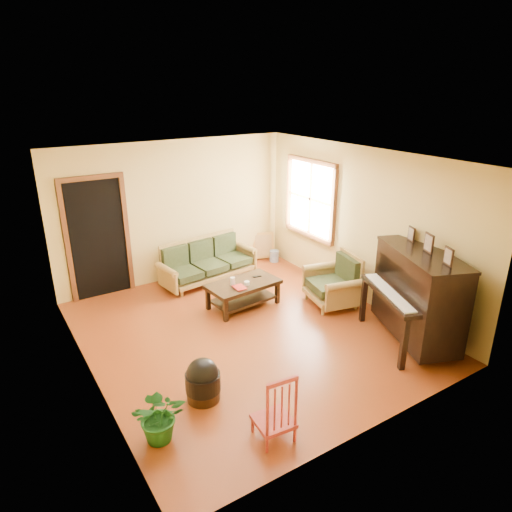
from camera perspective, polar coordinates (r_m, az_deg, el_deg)
floor at (r=7.02m, az=-1.20°, el=-9.39°), size 5.00×5.00×0.00m
doorway at (r=8.24m, az=-19.14°, el=1.95°), size 1.08×0.16×2.05m
window at (r=8.65m, az=6.83°, el=7.12°), size 0.12×1.36×1.46m
sofa at (r=8.60m, az=-5.96°, el=-0.63°), size 1.93×1.01×0.79m
coffee_table at (r=7.66m, az=-1.62°, el=-4.80°), size 1.24×0.75×0.43m
armchair at (r=7.74m, az=9.45°, el=-3.00°), size 1.01×1.04×0.88m
piano at (r=6.88m, az=19.56°, el=-4.90°), size 1.43×1.78×1.37m
footstool at (r=5.63m, az=-6.64°, el=-15.66°), size 0.44×0.44×0.40m
red_chair at (r=4.97m, az=2.24°, el=-18.10°), size 0.42×0.46×0.82m
leaning_frame at (r=9.68m, az=0.92°, el=1.35°), size 0.45×0.27×0.60m
ceramic_crock at (r=9.58m, az=2.28°, el=-0.01°), size 0.25×0.25×0.24m
potted_plant at (r=5.11m, az=-11.90°, el=-18.90°), size 0.68×0.63×0.61m
book at (r=7.33m, az=-2.68°, el=-4.10°), size 0.19×0.25×0.02m
candle at (r=7.46m, az=-2.93°, el=-3.15°), size 0.10×0.10×0.13m
glass_jar at (r=7.48m, az=-1.15°, el=-3.40°), size 0.11×0.11×0.06m
remote at (r=7.78m, az=0.14°, el=-2.57°), size 0.15×0.07×0.01m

